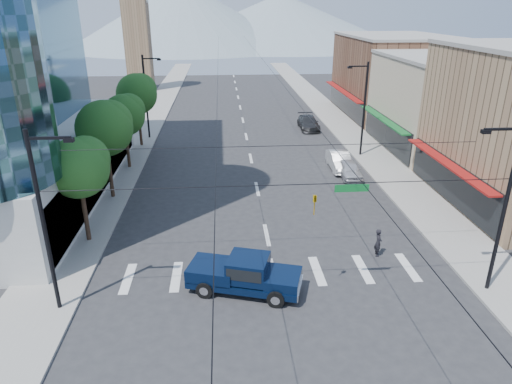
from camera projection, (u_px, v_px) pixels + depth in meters
ground at (278, 288)px, 23.89m from camera, size 160.00×160.00×0.00m
sidewalk_left at (151, 118)px, 59.94m from camera, size 4.00×120.00×0.15m
sidewalk_right at (331, 115)px, 61.61m from camera, size 4.00×120.00×0.15m
shop_mid at (448, 105)px, 45.72m from camera, size 12.00×14.00×9.00m
shop_far at (393, 77)px, 60.30m from camera, size 12.00×18.00×10.00m
clock_tower at (136, 26)px, 75.94m from camera, size 4.80×4.80×20.40m
mountain_left at (183, 14)px, 157.13m from camera, size 80.00×80.00×22.00m
mountain_right at (280, 19)px, 169.54m from camera, size 90.00×90.00×18.00m
tree_near at (81, 165)px, 26.86m from camera, size 3.65×3.64×6.71m
tree_midnear at (106, 126)px, 33.09m from camera, size 4.09×4.09×7.52m
tree_midfar at (126, 114)px, 39.78m from camera, size 3.65×3.64×6.71m
tree_far at (138, 93)px, 46.01m from camera, size 4.09×4.09×7.52m
signal_rig at (286, 216)px, 21.22m from camera, size 21.80×0.20×9.00m
lamp_pole_nw at (147, 94)px, 48.96m from camera, size 2.00×0.25×9.00m
lamp_pole_ne at (363, 106)px, 43.06m from camera, size 2.00×0.25×9.00m
pickup_truck at (244, 274)px, 23.29m from camera, size 6.17×3.64×1.98m
pedestrian at (378, 242)px, 26.72m from camera, size 0.49×0.67×1.71m
parked_car_near at (349, 170)px, 39.04m from camera, size 1.72×4.20×1.43m
parked_car_mid at (340, 161)px, 41.01m from camera, size 1.76×4.83×1.58m
parked_car_far at (308, 123)px, 54.43m from camera, size 2.23×5.37×1.55m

